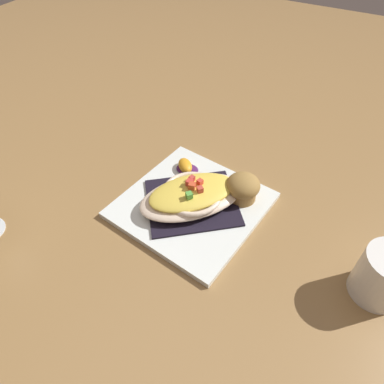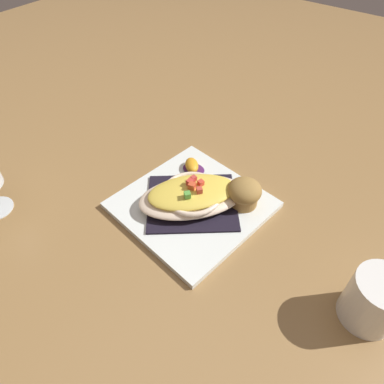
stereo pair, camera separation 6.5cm
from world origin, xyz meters
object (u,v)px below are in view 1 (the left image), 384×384
gratin_dish (192,195)px  orange_garnish (186,167)px  muffin (243,188)px  coffee_mug (384,278)px  square_plate (192,205)px

gratin_dish → orange_garnish: (0.06, -0.08, -0.01)m
muffin → orange_garnish: 0.14m
orange_garnish → coffee_mug: 0.41m
square_plate → coffee_mug: coffee_mug is taller
coffee_mug → orange_garnish: bearing=-13.5°
gratin_dish → coffee_mug: coffee_mug is taller
coffee_mug → muffin: bearing=-16.3°
square_plate → coffee_mug: (-0.34, 0.02, 0.03)m
gratin_dish → orange_garnish: 0.10m
muffin → coffee_mug: (-0.26, 0.08, 0.00)m
gratin_dish → coffee_mug: size_ratio=2.15×
muffin → gratin_dish: bearing=37.3°
square_plate → muffin: bearing=-142.7°
orange_garnish → square_plate: bearing=126.6°
square_plate → muffin: 0.10m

